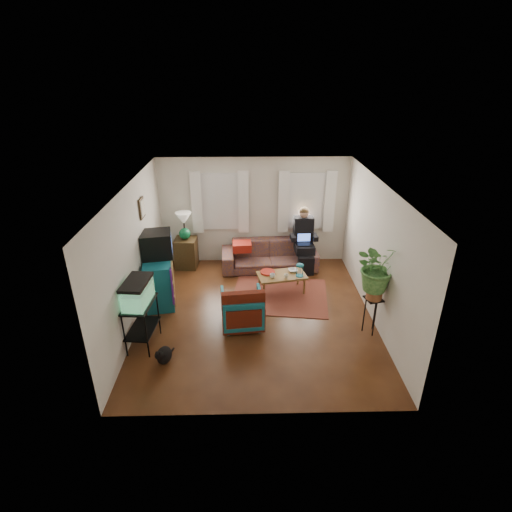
{
  "coord_description": "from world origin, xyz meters",
  "views": [
    {
      "loc": [
        -0.17,
        -6.64,
        4.44
      ],
      "look_at": [
        0.0,
        0.4,
        1.1
      ],
      "focal_mm": 28.0,
      "sensor_mm": 36.0,
      "label": 1
    }
  ],
  "objects_px": {
    "aquarium_stand": "(142,324)",
    "coffee_table": "(282,283)",
    "side_table": "(186,253)",
    "dresser": "(159,280)",
    "plant_stand": "(371,315)",
    "sofa": "(269,251)",
    "armchair": "(242,307)"
  },
  "relations": [
    {
      "from": "side_table",
      "to": "dresser",
      "type": "relative_size",
      "value": 0.68
    },
    {
      "from": "coffee_table",
      "to": "armchair",
      "type": "bearing_deg",
      "value": -136.03
    },
    {
      "from": "dresser",
      "to": "armchair",
      "type": "distance_m",
      "value": 1.94
    },
    {
      "from": "sofa",
      "to": "side_table",
      "type": "bearing_deg",
      "value": 173.7
    },
    {
      "from": "sofa",
      "to": "plant_stand",
      "type": "height_order",
      "value": "sofa"
    },
    {
      "from": "side_table",
      "to": "coffee_table",
      "type": "height_order",
      "value": "side_table"
    },
    {
      "from": "aquarium_stand",
      "to": "sofa",
      "type": "bearing_deg",
      "value": 56.68
    },
    {
      "from": "coffee_table",
      "to": "sofa",
      "type": "bearing_deg",
      "value": 89.06
    },
    {
      "from": "aquarium_stand",
      "to": "side_table",
      "type": "bearing_deg",
      "value": 88.93
    },
    {
      "from": "side_table",
      "to": "aquarium_stand",
      "type": "xyz_separation_m",
      "value": [
        -0.35,
        -3.05,
        0.06
      ]
    },
    {
      "from": "coffee_table",
      "to": "side_table",
      "type": "bearing_deg",
      "value": 139.02
    },
    {
      "from": "sofa",
      "to": "aquarium_stand",
      "type": "distance_m",
      "value": 3.76
    },
    {
      "from": "sofa",
      "to": "coffee_table",
      "type": "relative_size",
      "value": 2.23
    },
    {
      "from": "sofa",
      "to": "side_table",
      "type": "relative_size",
      "value": 3.1
    },
    {
      "from": "plant_stand",
      "to": "dresser",
      "type": "bearing_deg",
      "value": 163.5
    },
    {
      "from": "aquarium_stand",
      "to": "coffee_table",
      "type": "distance_m",
      "value": 3.13
    },
    {
      "from": "plant_stand",
      "to": "aquarium_stand",
      "type": "bearing_deg",
      "value": -176.1
    },
    {
      "from": "aquarium_stand",
      "to": "coffee_table",
      "type": "height_order",
      "value": "aquarium_stand"
    },
    {
      "from": "coffee_table",
      "to": "aquarium_stand",
      "type": "bearing_deg",
      "value": -156.34
    },
    {
      "from": "armchair",
      "to": "plant_stand",
      "type": "height_order",
      "value": "armchair"
    },
    {
      "from": "coffee_table",
      "to": "plant_stand",
      "type": "distance_m",
      "value": 2.13
    },
    {
      "from": "side_table",
      "to": "dresser",
      "type": "height_order",
      "value": "dresser"
    },
    {
      "from": "aquarium_stand",
      "to": "armchair",
      "type": "distance_m",
      "value": 1.81
    },
    {
      "from": "armchair",
      "to": "coffee_table",
      "type": "distance_m",
      "value": 1.48
    },
    {
      "from": "aquarium_stand",
      "to": "coffee_table",
      "type": "bearing_deg",
      "value": 40.15
    },
    {
      "from": "side_table",
      "to": "dresser",
      "type": "distance_m",
      "value": 1.61
    },
    {
      "from": "dresser",
      "to": "aquarium_stand",
      "type": "bearing_deg",
      "value": -100.93
    },
    {
      "from": "coffee_table",
      "to": "plant_stand",
      "type": "bearing_deg",
      "value": -55.8
    },
    {
      "from": "aquarium_stand",
      "to": "coffee_table",
      "type": "xyz_separation_m",
      "value": [
        2.56,
        1.77,
        -0.21
      ]
    },
    {
      "from": "side_table",
      "to": "aquarium_stand",
      "type": "distance_m",
      "value": 3.07
    },
    {
      "from": "aquarium_stand",
      "to": "armchair",
      "type": "relative_size",
      "value": 1.1
    },
    {
      "from": "plant_stand",
      "to": "side_table",
      "type": "bearing_deg",
      "value": 143.31
    }
  ]
}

